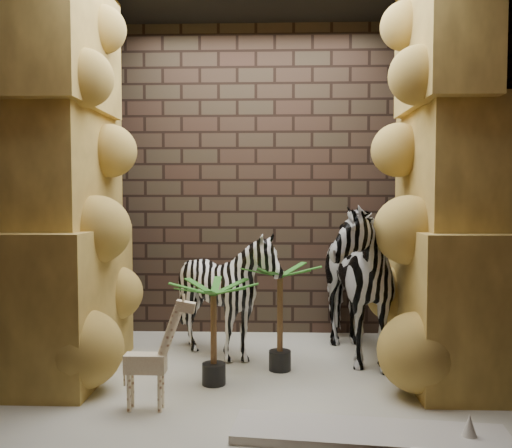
{
  "coord_description": "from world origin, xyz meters",
  "views": [
    {
      "loc": [
        0.18,
        -3.95,
        1.34
      ],
      "look_at": [
        0.04,
        0.15,
        1.13
      ],
      "focal_mm": 37.49,
      "sensor_mm": 36.0,
      "label": 1
    }
  ],
  "objects_px": {
    "zebra_right": "(343,267)",
    "palm_front": "(280,317)",
    "zebra_left": "(227,301)",
    "palm_back": "(214,332)",
    "giraffe_toy": "(145,351)",
    "surfboard": "(369,434)"
  },
  "relations": [
    {
      "from": "zebra_right",
      "to": "palm_front",
      "type": "bearing_deg",
      "value": -157.98
    },
    {
      "from": "zebra_left",
      "to": "palm_back",
      "type": "distance_m",
      "value": 0.61
    },
    {
      "from": "giraffe_toy",
      "to": "palm_front",
      "type": "distance_m",
      "value": 1.16
    },
    {
      "from": "giraffe_toy",
      "to": "zebra_left",
      "type": "bearing_deg",
      "value": 68.61
    },
    {
      "from": "zebra_right",
      "to": "palm_back",
      "type": "bearing_deg",
      "value": -157.64
    },
    {
      "from": "zebra_right",
      "to": "giraffe_toy",
      "type": "relative_size",
      "value": 2.02
    },
    {
      "from": "zebra_left",
      "to": "surfboard",
      "type": "relative_size",
      "value": 0.7
    },
    {
      "from": "zebra_left",
      "to": "surfboard",
      "type": "xyz_separation_m",
      "value": [
        0.92,
        -1.42,
        -0.46
      ]
    },
    {
      "from": "palm_front",
      "to": "palm_back",
      "type": "height_order",
      "value": "palm_front"
    },
    {
      "from": "zebra_right",
      "to": "giraffe_toy",
      "type": "bearing_deg",
      "value": -152.05
    },
    {
      "from": "giraffe_toy",
      "to": "palm_back",
      "type": "xyz_separation_m",
      "value": [
        0.38,
        0.47,
        0.0
      ]
    },
    {
      "from": "giraffe_toy",
      "to": "palm_back",
      "type": "distance_m",
      "value": 0.6
    },
    {
      "from": "zebra_left",
      "to": "giraffe_toy",
      "type": "bearing_deg",
      "value": -115.72
    },
    {
      "from": "palm_front",
      "to": "palm_back",
      "type": "relative_size",
      "value": 1.11
    },
    {
      "from": "giraffe_toy",
      "to": "surfboard",
      "type": "height_order",
      "value": "giraffe_toy"
    },
    {
      "from": "zebra_right",
      "to": "surfboard",
      "type": "bearing_deg",
      "value": -103.47
    },
    {
      "from": "palm_front",
      "to": "surfboard",
      "type": "distance_m",
      "value": 1.31
    },
    {
      "from": "palm_back",
      "to": "surfboard",
      "type": "distance_m",
      "value": 1.31
    },
    {
      "from": "surfboard",
      "to": "palm_back",
      "type": "bearing_deg",
      "value": 145.4
    },
    {
      "from": "zebra_left",
      "to": "palm_back",
      "type": "height_order",
      "value": "zebra_left"
    },
    {
      "from": "zebra_left",
      "to": "palm_back",
      "type": "relative_size",
      "value": 1.41
    },
    {
      "from": "giraffe_toy",
      "to": "surfboard",
      "type": "bearing_deg",
      "value": -15.07
    }
  ]
}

